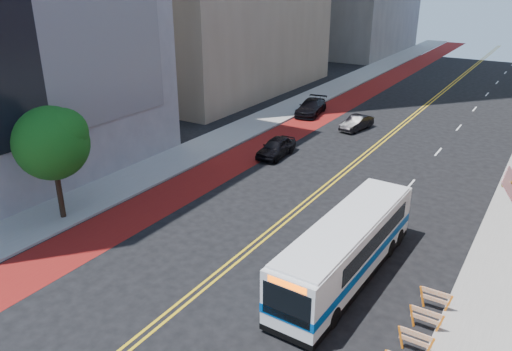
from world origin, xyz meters
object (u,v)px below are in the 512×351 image
at_px(street_tree, 52,140).
at_px(transit_bus, 347,247).
at_px(car_a, 276,147).
at_px(car_c, 311,107).
at_px(car_b, 357,123).

height_order(street_tree, transit_bus, street_tree).
height_order(car_a, car_c, car_c).
bearing_deg(street_tree, car_a, 71.73).
bearing_deg(car_a, car_b, 72.49).
xyz_separation_m(street_tree, transit_bus, (16.55, 3.21, -3.31)).
bearing_deg(car_c, transit_bus, -69.43).
distance_m(transit_bus, car_a, 17.10).
distance_m(car_a, car_c, 13.02).
relative_size(transit_bus, car_c, 2.11).
height_order(transit_bus, car_c, transit_bus).
xyz_separation_m(car_a, car_c, (-3.14, 12.63, 0.02)).
distance_m(street_tree, car_b, 27.75).
xyz_separation_m(street_tree, car_a, (5.30, 16.06, -4.16)).
bearing_deg(street_tree, car_c, 85.69).
bearing_deg(transit_bus, car_b, 111.93).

